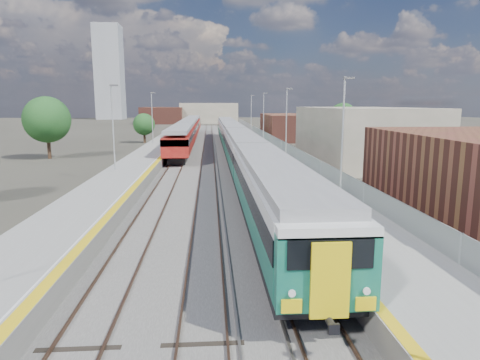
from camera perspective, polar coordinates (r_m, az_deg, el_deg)
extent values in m
plane|color=#47443A|center=(54.85, -2.19, 2.97)|extent=(320.00, 320.00, 0.00)
cube|color=#565451|center=(57.31, -4.53, 3.28)|extent=(10.50, 155.00, 0.06)
cube|color=#4C3323|center=(59.83, -1.60, 3.68)|extent=(0.07, 160.00, 0.14)
cube|color=#4C3323|center=(59.91, -0.22, 3.69)|extent=(0.07, 160.00, 0.14)
cube|color=#4C3323|center=(59.78, -4.96, 3.64)|extent=(0.07, 160.00, 0.14)
cube|color=#4C3323|center=(59.78, -3.58, 3.66)|extent=(0.07, 160.00, 0.14)
cube|color=#4C3323|center=(59.95, -8.31, 3.59)|extent=(0.07, 160.00, 0.14)
cube|color=#4C3323|center=(59.86, -6.94, 3.61)|extent=(0.07, 160.00, 0.14)
cube|color=gray|center=(59.82, -1.92, 3.67)|extent=(0.08, 160.00, 0.10)
cube|color=gray|center=(59.78, -3.26, 3.65)|extent=(0.08, 160.00, 0.10)
cube|color=slate|center=(57.67, 2.96, 3.82)|extent=(4.70, 155.00, 1.00)
cube|color=gray|center=(57.62, 2.96, 4.32)|extent=(4.70, 155.00, 0.03)
cube|color=gold|center=(57.40, 0.87, 4.33)|extent=(0.40, 155.00, 0.01)
cube|color=gray|center=(57.87, 5.14, 4.91)|extent=(0.06, 155.00, 1.20)
cylinder|color=#9EA0A3|center=(27.75, 13.50, 5.54)|extent=(0.12, 0.12, 7.50)
cube|color=#4C4C4F|center=(27.79, 14.32, 13.05)|extent=(0.70, 0.18, 0.14)
cylinder|color=#9EA0A3|center=(47.18, 6.20, 7.56)|extent=(0.12, 0.12, 7.50)
cube|color=#4C4C4F|center=(47.20, 6.59, 11.98)|extent=(0.70, 0.18, 0.14)
cylinder|color=#9EA0A3|center=(66.94, 3.16, 8.36)|extent=(0.12, 0.12, 7.50)
cube|color=#4C4C4F|center=(66.96, 3.41, 11.48)|extent=(0.70, 0.18, 0.14)
cylinder|color=#9EA0A3|center=(86.82, 1.50, 8.79)|extent=(0.12, 0.12, 7.50)
cube|color=#4C4C4F|center=(86.83, 1.68, 11.19)|extent=(0.70, 0.18, 0.14)
cube|color=slate|center=(57.72, -11.31, 3.64)|extent=(4.30, 155.00, 1.00)
cube|color=gray|center=(57.66, -11.33, 4.14)|extent=(4.30, 155.00, 0.03)
cube|color=gold|center=(57.45, -9.44, 4.19)|extent=(0.45, 155.00, 0.01)
cube|color=silver|center=(57.48, -9.79, 4.19)|extent=(0.08, 155.00, 0.01)
cylinder|color=#9EA0A3|center=(39.38, -16.57, 6.69)|extent=(0.12, 0.12, 7.50)
cube|color=#4C4C4F|center=(39.30, -16.48, 12.02)|extent=(0.70, 0.18, 0.14)
cylinder|color=#9EA0A3|center=(64.98, -11.63, 8.11)|extent=(0.12, 0.12, 7.50)
cube|color=#4C4C4F|center=(64.93, -11.52, 11.34)|extent=(0.70, 0.18, 0.14)
cube|color=gray|center=(52.60, 15.76, 5.79)|extent=(11.00, 22.00, 6.40)
cube|color=brown|center=(83.82, 6.15, 7.06)|extent=(8.00, 18.00, 4.80)
cube|color=gray|center=(154.43, -4.17, 8.90)|extent=(20.00, 14.00, 7.00)
cube|color=brown|center=(150.33, -10.34, 8.46)|extent=(14.00, 12.00, 5.60)
cube|color=gray|center=(199.58, -17.01, 13.52)|extent=(11.00, 11.00, 40.00)
cube|color=black|center=(22.57, 4.34, -5.18)|extent=(2.83, 20.29, 0.48)
cube|color=#10524A|center=(22.36, 4.37, -3.12)|extent=(2.93, 20.29, 1.19)
cube|color=black|center=(22.17, 4.40, -0.76)|extent=(3.00, 20.29, 0.81)
cube|color=silver|center=(22.05, 4.42, 0.88)|extent=(2.93, 20.29, 0.50)
cube|color=gray|center=(21.99, 4.44, 2.01)|extent=(2.60, 20.29, 0.42)
cube|color=black|center=(42.86, 0.33, 2.18)|extent=(2.83, 20.29, 0.48)
cube|color=#10524A|center=(42.75, 0.33, 3.29)|extent=(2.93, 20.29, 1.19)
cube|color=black|center=(42.65, 0.33, 4.53)|extent=(3.00, 20.29, 0.81)
cube|color=silver|center=(42.59, 0.33, 5.40)|extent=(2.93, 20.29, 0.50)
cube|color=gray|center=(42.55, 0.33, 5.98)|extent=(2.60, 20.29, 0.42)
cube|color=black|center=(63.47, -1.09, 4.79)|extent=(2.83, 20.29, 0.48)
cube|color=#10524A|center=(63.40, -1.10, 5.54)|extent=(2.93, 20.29, 1.19)
cube|color=black|center=(63.33, -1.10, 6.38)|extent=(3.00, 20.29, 0.81)
cube|color=silver|center=(63.29, -1.10, 6.96)|extent=(2.93, 20.29, 0.50)
cube|color=gray|center=(63.26, -1.10, 7.36)|extent=(2.60, 20.29, 0.42)
cube|color=black|center=(84.17, -1.82, 6.11)|extent=(2.83, 20.29, 0.48)
cube|color=#10524A|center=(84.11, -1.83, 6.68)|extent=(2.93, 20.29, 1.19)
cube|color=black|center=(84.06, -1.83, 7.32)|extent=(3.00, 20.29, 0.81)
cube|color=silver|center=(84.03, -1.83, 7.76)|extent=(2.93, 20.29, 0.50)
cube|color=gray|center=(84.01, -1.83, 8.05)|extent=(2.60, 20.29, 0.42)
cube|color=#10524A|center=(12.47, 11.47, -11.89)|extent=(2.91, 0.62, 2.19)
cube|color=black|center=(11.96, 11.99, -9.69)|extent=(2.39, 0.06, 0.83)
cube|color=yellow|center=(12.17, 11.95, -13.01)|extent=(1.09, 0.10, 2.19)
cube|color=black|center=(56.21, -7.86, 3.57)|extent=(2.01, 17.12, 0.70)
cube|color=maroon|center=(56.05, -7.90, 5.27)|extent=(2.97, 20.14, 2.12)
cube|color=black|center=(56.01, -7.92, 5.81)|extent=(3.03, 20.14, 0.74)
cube|color=gray|center=(55.94, -7.94, 6.89)|extent=(2.65, 20.14, 0.42)
cube|color=black|center=(76.73, -6.86, 5.34)|extent=(2.01, 17.12, 0.70)
cube|color=maroon|center=(76.60, -6.88, 6.59)|extent=(2.97, 20.14, 2.12)
cube|color=black|center=(76.57, -6.89, 6.98)|extent=(3.03, 20.14, 0.74)
cube|color=gray|center=(76.52, -6.91, 7.77)|extent=(2.65, 20.14, 0.42)
cube|color=black|center=(97.29, -6.27, 6.36)|extent=(2.01, 17.12, 0.70)
cube|color=maroon|center=(97.20, -6.29, 7.35)|extent=(2.97, 20.14, 2.12)
cube|color=black|center=(97.17, -6.30, 7.66)|extent=(3.03, 20.14, 0.74)
cube|color=gray|center=(97.13, -6.31, 8.28)|extent=(2.65, 20.14, 0.42)
cylinder|color=#382619|center=(58.90, -24.11, 3.91)|extent=(0.44, 0.44, 2.71)
sphere|color=#1B461B|center=(58.68, -24.37, 7.35)|extent=(5.72, 5.72, 5.72)
cylinder|color=#382619|center=(77.68, -12.61, 5.53)|extent=(0.44, 0.44, 1.81)
sphere|color=#1B461B|center=(77.53, -12.68, 7.26)|extent=(3.82, 3.82, 3.82)
cylinder|color=#382619|center=(79.96, 13.45, 5.85)|extent=(0.44, 0.44, 2.44)
sphere|color=#1B461B|center=(79.80, 13.55, 8.13)|extent=(5.15, 5.15, 5.15)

